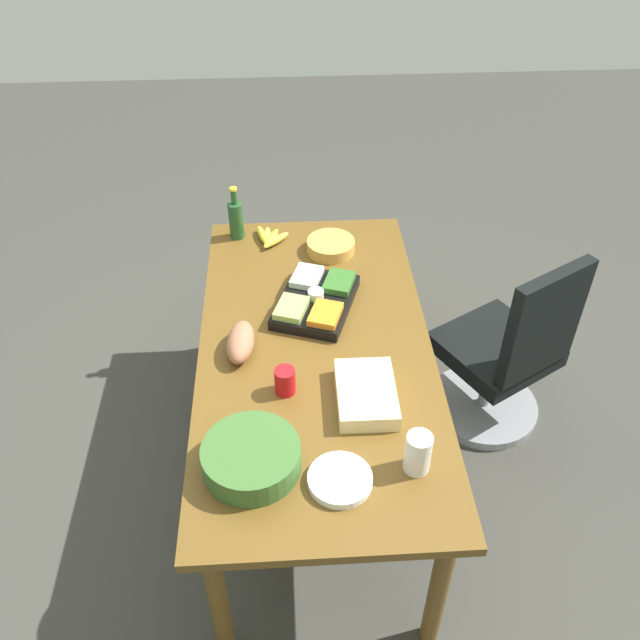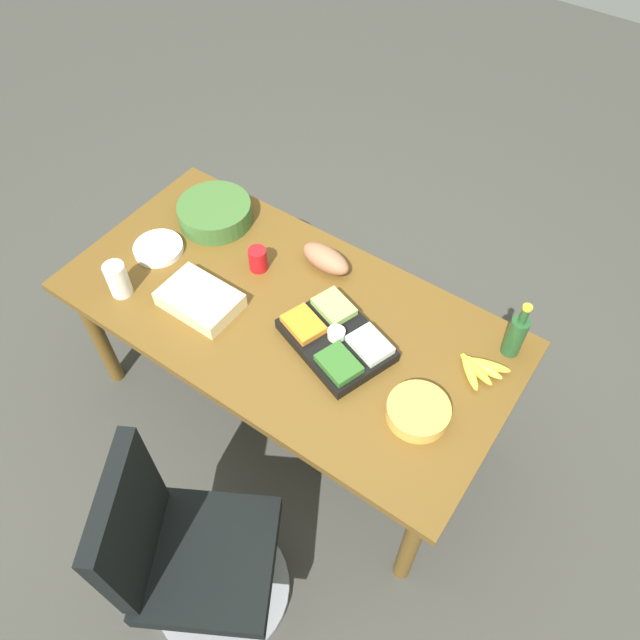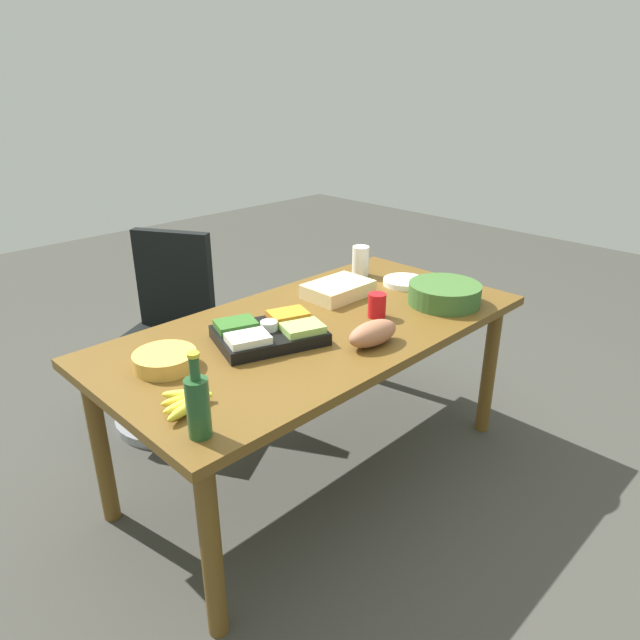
# 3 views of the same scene
# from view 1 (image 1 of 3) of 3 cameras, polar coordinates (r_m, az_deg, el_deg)

# --- Properties ---
(ground_plane) EXTENTS (10.00, 10.00, 0.00)m
(ground_plane) POSITION_cam_1_polar(r_m,az_deg,el_deg) (3.35, -0.33, -11.86)
(ground_plane) COLOR #3E3D37
(conference_table) EXTENTS (1.91, 0.96, 0.77)m
(conference_table) POSITION_cam_1_polar(r_m,az_deg,el_deg) (2.84, -0.38, -3.42)
(conference_table) COLOR brown
(conference_table) RESTS_ON ground
(office_chair) EXTENTS (0.66, 0.66, 1.02)m
(office_chair) POSITION_cam_1_polar(r_m,az_deg,el_deg) (3.38, 15.16, -3.45)
(office_chair) COLOR gray
(office_chair) RESTS_ON ground
(veggie_tray) EXTENTS (0.50, 0.42, 0.09)m
(veggie_tray) POSITION_cam_1_polar(r_m,az_deg,el_deg) (2.96, -0.35, 1.71)
(veggie_tray) COLOR black
(veggie_tray) RESTS_ON conference_table
(sheet_cake) EXTENTS (0.32, 0.22, 0.07)m
(sheet_cake) POSITION_cam_1_polar(r_m,az_deg,el_deg) (2.55, 3.90, -6.24)
(sheet_cake) COLOR beige
(sheet_cake) RESTS_ON conference_table
(salad_bowl) EXTENTS (0.41, 0.41, 0.10)m
(salad_bowl) POSITION_cam_1_polar(r_m,az_deg,el_deg) (2.35, -5.81, -11.47)
(salad_bowl) COLOR #3B642B
(salad_bowl) RESTS_ON conference_table
(red_solo_cup) EXTENTS (0.09, 0.09, 0.11)m
(red_solo_cup) POSITION_cam_1_polar(r_m,az_deg,el_deg) (2.57, -2.97, -5.15)
(red_solo_cup) COLOR red
(red_solo_cup) RESTS_ON conference_table
(paper_plate_stack) EXTENTS (0.28, 0.28, 0.03)m
(paper_plate_stack) POSITION_cam_1_polar(r_m,az_deg,el_deg) (2.32, 1.69, -13.31)
(paper_plate_stack) COLOR white
(paper_plate_stack) RESTS_ON conference_table
(banana_bunch) EXTENTS (0.20, 0.18, 0.04)m
(banana_bunch) POSITION_cam_1_polar(r_m,az_deg,el_deg) (3.39, -4.30, 6.94)
(banana_bunch) COLOR yellow
(banana_bunch) RESTS_ON conference_table
(chip_bowl) EXTENTS (0.24, 0.24, 0.06)m
(chip_bowl) POSITION_cam_1_polar(r_m,az_deg,el_deg) (3.31, 0.91, 6.26)
(chip_bowl) COLOR gold
(chip_bowl) RESTS_ON conference_table
(mayo_jar) EXTENTS (0.11, 0.11, 0.16)m
(mayo_jar) POSITION_cam_1_polar(r_m,az_deg,el_deg) (2.33, 8.26, -11.03)
(mayo_jar) COLOR white
(mayo_jar) RESTS_ON conference_table
(bread_loaf) EXTENTS (0.25, 0.13, 0.10)m
(bread_loaf) POSITION_cam_1_polar(r_m,az_deg,el_deg) (2.75, -6.71, -1.86)
(bread_loaf) COLOR #A36749
(bread_loaf) RESTS_ON conference_table
(wine_bottle) EXTENTS (0.07, 0.07, 0.28)m
(wine_bottle) POSITION_cam_1_polar(r_m,az_deg,el_deg) (3.40, -7.10, 8.49)
(wine_bottle) COLOR #234F27
(wine_bottle) RESTS_ON conference_table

